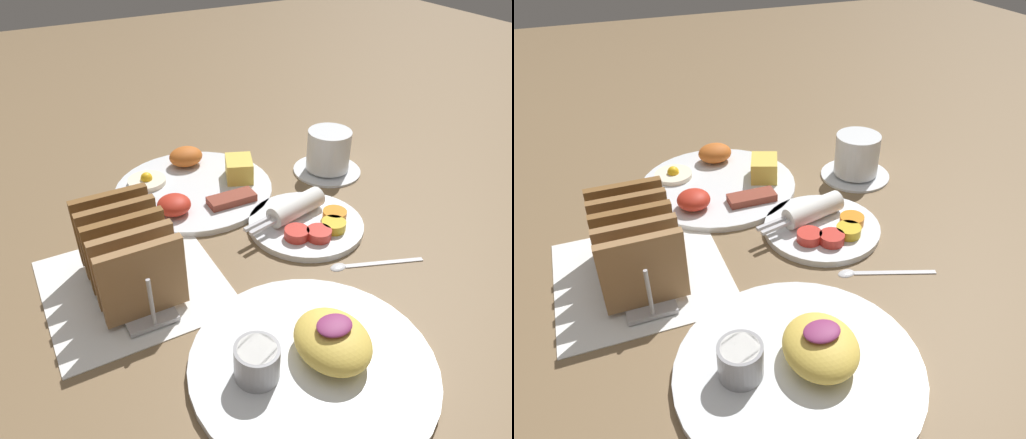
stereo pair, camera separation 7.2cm
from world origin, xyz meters
The scene contains 8 objects.
ground_plane centered at (0.00, 0.00, 0.00)m, with size 3.00×3.00×0.00m, color brown.
napkin_flat centered at (-0.15, 0.01, 0.00)m, with size 0.22×0.22×0.00m.
plate_breakfast centered at (0.02, 0.19, 0.01)m, with size 0.26×0.26×0.05m.
plate_condiments centered at (0.12, 0.01, 0.01)m, with size 0.19×0.17×0.04m.
plate_foreground centered at (-0.01, -0.21, 0.01)m, with size 0.27×0.27×0.06m.
toast_rack centered at (-0.15, 0.01, 0.05)m, with size 0.10×0.18×0.10m.
coffee_cup centered at (0.25, 0.14, 0.04)m, with size 0.12×0.12×0.08m.
teaspoon centered at (0.14, -0.10, 0.00)m, with size 0.13×0.05×0.01m.
Camera 1 is at (-0.24, -0.49, 0.44)m, focal length 35.00 mm.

